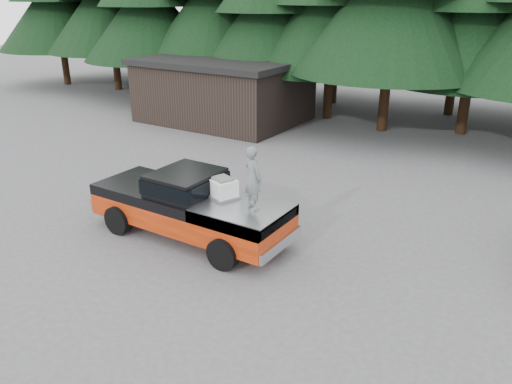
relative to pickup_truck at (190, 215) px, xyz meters
The scene contains 6 objects.
ground 1.65m from the pickup_truck, ahead, with size 120.00×120.00×0.00m, color #4B4A4D.
pickup_truck is the anchor object (origin of this frame).
truck_cab 0.97m from the pickup_truck, behind, with size 1.66×1.90×0.59m, color black.
air_compressor 1.36m from the pickup_truck, 13.47° to the left, with size 0.71×0.59×0.49m, color white.
man_on_bed 2.56m from the pickup_truck, ahead, with size 0.60×0.40×1.65m, color #596061.
utility_building 14.14m from the pickup_truck, 122.08° to the left, with size 8.40×6.40×3.30m.
Camera 1 is at (6.93, -9.70, 6.42)m, focal length 35.00 mm.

